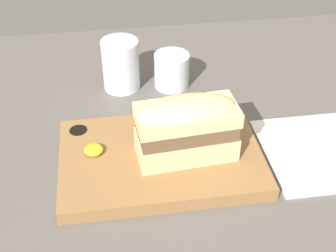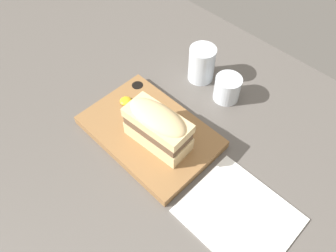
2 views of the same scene
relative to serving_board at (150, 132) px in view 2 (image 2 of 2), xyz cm
name	(u,v)px [view 2 (image 2 of 2)]	position (x,y,z in cm)	size (l,w,h in cm)	color
dining_table	(182,151)	(8.30, 2.50, -2.14)	(177.52, 91.77, 2.00)	#56514C
serving_board	(150,132)	(0.00, 0.00, 0.00)	(31.08, 20.88, 2.32)	olive
sandwich	(158,126)	(3.88, -0.86, 6.55)	(15.32, 8.00, 10.08)	#DBBC84
mustard_dollop	(126,101)	(-10.10, 1.47, 1.72)	(2.95, 2.95, 1.18)	gold
water_glass	(201,66)	(-4.32, 23.11, 3.11)	(7.01, 7.01, 9.77)	silver
wine_glass	(227,89)	(5.28, 22.24, 2.03)	(6.73, 6.73, 6.63)	silver
napkin	(239,215)	(27.52, -1.14, -0.94)	(21.26, 18.56, 0.40)	white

